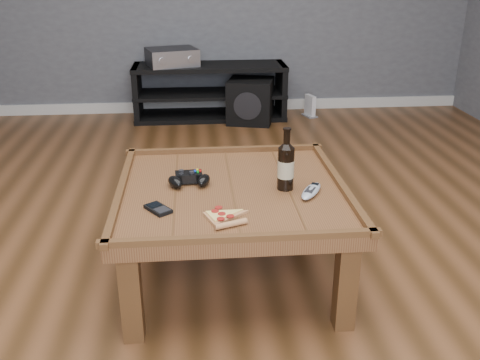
{
  "coord_description": "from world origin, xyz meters",
  "views": [
    {
      "loc": [
        -0.16,
        -2.17,
        1.39
      ],
      "look_at": [
        0.03,
        -0.08,
        0.52
      ],
      "focal_mm": 40.0,
      "sensor_mm": 36.0,
      "label": 1
    }
  ],
  "objects": [
    {
      "name": "baseboard",
      "position": [
        0.0,
        2.99,
        0.05
      ],
      "size": [
        5.0,
        0.02,
        0.1
      ],
      "primitive_type": "cube",
      "color": "silver",
      "rests_on": "ground"
    },
    {
      "name": "beer_bottle",
      "position": [
        0.23,
        -0.03,
        0.56
      ],
      "size": [
        0.07,
        0.07,
        0.28
      ],
      "color": "black",
      "rests_on": "coffee_table"
    },
    {
      "name": "coffee_table",
      "position": [
        0.0,
        0.0,
        0.39
      ],
      "size": [
        1.03,
        1.03,
        0.48
      ],
      "color": "#502C17",
      "rests_on": "ground"
    },
    {
      "name": "ground",
      "position": [
        0.0,
        0.0,
        0.0
      ],
      "size": [
        6.0,
        6.0,
        0.0
      ],
      "primitive_type": "plane",
      "color": "#422812",
      "rests_on": "ground"
    },
    {
      "name": "subwoofer",
      "position": [
        0.36,
        2.58,
        0.2
      ],
      "size": [
        0.48,
        0.48,
        0.39
      ],
      "rotation": [
        0.0,
        0.0,
        -0.25
      ],
      "color": "black",
      "rests_on": "ground"
    },
    {
      "name": "av_receiver",
      "position": [
        -0.34,
        2.74,
        0.57
      ],
      "size": [
        0.51,
        0.46,
        0.15
      ],
      "rotation": [
        0.0,
        0.0,
        0.27
      ],
      "color": "black",
      "rests_on": "media_console"
    },
    {
      "name": "pizza_slice",
      "position": [
        -0.06,
        -0.3,
        0.46
      ],
      "size": [
        0.21,
        0.27,
        0.02
      ],
      "rotation": [
        0.0,
        0.0,
        0.36
      ],
      "color": "#B3814E",
      "rests_on": "coffee_table"
    },
    {
      "name": "remote_control",
      "position": [
        0.34,
        -0.09,
        0.46
      ],
      "size": [
        0.15,
        0.2,
        0.03
      ],
      "rotation": [
        0.0,
        0.0,
        -0.51
      ],
      "color": "#A2A9B0",
      "rests_on": "coffee_table"
    },
    {
      "name": "game_console",
      "position": [
        0.94,
        2.7,
        0.09
      ],
      "size": [
        0.14,
        0.18,
        0.21
      ],
      "rotation": [
        0.0,
        0.0,
        0.31
      ],
      "color": "slate",
      "rests_on": "ground"
    },
    {
      "name": "game_controller",
      "position": [
        -0.19,
        0.06,
        0.48
      ],
      "size": [
        0.21,
        0.15,
        0.06
      ],
      "rotation": [
        0.0,
        0.0,
        0.07
      ],
      "color": "black",
      "rests_on": "coffee_table"
    },
    {
      "name": "smartphone",
      "position": [
        -0.31,
        -0.2,
        0.46
      ],
      "size": [
        0.12,
        0.14,
        0.02
      ],
      "rotation": [
        0.0,
        0.0,
        0.62
      ],
      "color": "black",
      "rests_on": "coffee_table"
    },
    {
      "name": "media_console",
      "position": [
        0.0,
        2.75,
        0.25
      ],
      "size": [
        1.4,
        0.45,
        0.5
      ],
      "color": "black",
      "rests_on": "ground"
    }
  ]
}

